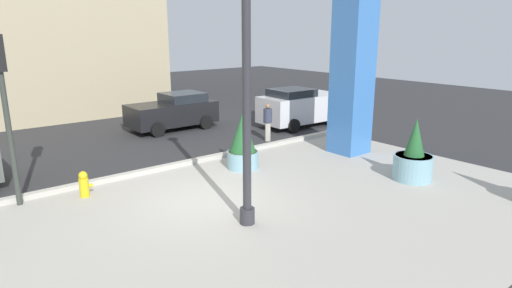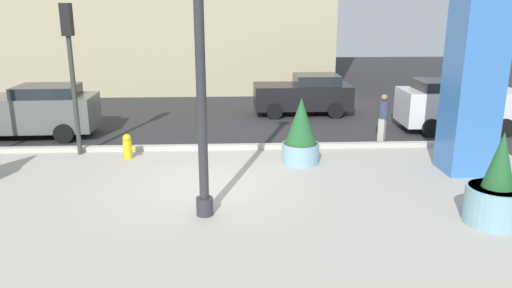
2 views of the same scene
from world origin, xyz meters
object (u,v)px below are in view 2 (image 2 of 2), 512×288
Objects in this scene: car_far_lane at (304,94)px; car_curb_west at (457,105)px; potted_plant_near_right at (496,193)px; fire_hydrant at (128,146)px; car_intersection at (31,111)px; traffic_light_corner at (70,54)px; art_pillar_blue at (476,55)px; pedestrian_by_curb at (383,115)px; lamp_post at (200,67)px; potted_plant_by_pillar at (301,134)px.

car_far_lane is 0.95× the size of car_curb_west.
car_curb_west is (2.79, 7.82, 0.27)m from potted_plant_near_right.
car_intersection reaches higher than fire_hydrant.
traffic_light_corner is at bearing -143.89° from car_far_lane.
art_pillar_blue is 9.88m from fire_hydrant.
art_pillar_blue reaches higher than car_far_lane.
car_curb_west is (11.19, 2.91, 0.57)m from fire_hydrant.
potted_plant_near_right is 8.31m from car_curb_west.
potted_plant_near_right is at bearing -87.40° from pedestrian_by_curb.
art_pillar_blue is (6.87, 2.59, -0.00)m from lamp_post.
lamp_post is at bearing -49.61° from traffic_light_corner.
potted_plant_by_pillar is 7.14m from car_curb_west.
lamp_post is at bearing -59.59° from fire_hydrant.
car_intersection is at bearing -161.29° from car_far_lane.
potted_plant_by_pillar reaches higher than pedestrian_by_curb.
art_pillar_blue reaches higher than pedestrian_by_curb.
traffic_light_corner is at bearing 169.71° from potted_plant_by_pillar.
art_pillar_blue is at bearing 74.04° from potted_plant_near_right.
potted_plant_by_pillar is (-4.33, 0.94, -2.28)m from art_pillar_blue.
potted_plant_by_pillar is 0.45× the size of car_curb_west.
car_intersection is at bearing 131.91° from lamp_post.
art_pillar_blue reaches higher than car_intersection.
potted_plant_by_pillar reaches higher than fire_hydrant.
potted_plant_near_right reaches higher than fire_hydrant.
car_far_lane is 10.44m from car_intersection.
potted_plant_by_pillar is 0.43× the size of traffic_light_corner.
car_curb_west is at bearing 10.63° from traffic_light_corner.
lamp_post is 3.41× the size of potted_plant_by_pillar.
car_intersection is at bearing 147.80° from potted_plant_near_right.
car_curb_west is (1.85, 4.53, -2.20)m from art_pillar_blue.
car_curb_west is (5.08, -3.19, 0.10)m from car_far_lane.
lamp_post is 5.62m from fire_hydrant.
art_pillar_blue is 5.36m from car_curb_west.
fire_hydrant is 0.18× the size of car_curb_west.
car_far_lane is 0.91× the size of car_intersection.
traffic_light_corner is 2.82× the size of pedestrian_by_curb.
lamp_post is at bearing -140.76° from car_curb_west.
potted_plant_near_right is at bearing -51.40° from potted_plant_by_pillar.
lamp_post is 1.03× the size of art_pillar_blue.
potted_plant_by_pillar is 2.52× the size of fire_hydrant.
car_curb_west is (14.97, 0.15, 0.03)m from car_intersection.
traffic_light_corner reaches higher than potted_plant_near_right.
car_curb_west is at bearing 70.38° from potted_plant_near_right.
potted_plant_by_pillar is 3.88m from pedestrian_by_curb.
pedestrian_by_curb is at bearing 11.65° from fire_hydrant.
car_far_lane is at bearing 70.59° from lamp_post.
lamp_post reaches higher than car_curb_west.
traffic_light_corner is at bearing -173.17° from pedestrian_by_curb.
lamp_post is 11.47m from car_curb_west.
fire_hydrant is at bearing -168.35° from pedestrian_by_curb.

